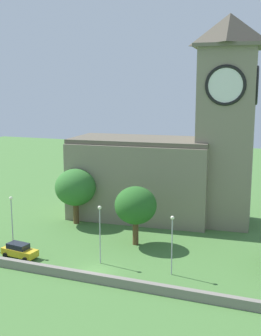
# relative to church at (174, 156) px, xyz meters

# --- Properties ---
(ground_plane) EXTENTS (200.00, 200.00, 0.00)m
(ground_plane) POSITION_rel_church_xyz_m (-2.75, -8.57, -10.37)
(ground_plane) COLOR #477538
(church) EXTENTS (30.02, 13.30, 31.76)m
(church) POSITION_rel_church_xyz_m (0.00, 0.00, 0.00)
(church) COLOR gray
(church) RESTS_ON ground
(quay_barrier) EXTENTS (52.16, 0.70, 1.05)m
(quay_barrier) POSITION_rel_church_xyz_m (-2.75, -26.06, -9.84)
(quay_barrier) COLOR gray
(quay_barrier) RESTS_ON ground
(car_yellow) EXTENTS (4.87, 2.49, 1.85)m
(car_yellow) POSITION_rel_church_xyz_m (-13.47, -23.06, -9.43)
(car_yellow) COLOR gold
(car_yellow) RESTS_ON ground
(streetlamp_west_mid) EXTENTS (0.44, 0.44, 7.44)m
(streetlamp_west_mid) POSITION_rel_church_xyz_m (-15.31, -21.77, -5.44)
(streetlamp_west_mid) COLOR #9EA0A5
(streetlamp_west_mid) RESTS_ON ground
(streetlamp_central) EXTENTS (0.44, 0.44, 7.23)m
(streetlamp_central) POSITION_rel_church_xyz_m (-3.23, -20.99, -5.56)
(streetlamp_central) COLOR #9EA0A5
(streetlamp_central) RESTS_ON ground
(streetlamp_east_mid) EXTENTS (0.44, 0.44, 6.97)m
(streetlamp_east_mid) POSITION_rel_church_xyz_m (5.74, -21.02, -5.71)
(streetlamp_east_mid) COLOR #9EA0A5
(streetlamp_east_mid) RESTS_ON ground
(tree_riverside_east) EXTENTS (5.68, 5.68, 8.07)m
(tree_riverside_east) POSITION_rel_church_xyz_m (-1.49, -13.38, -4.91)
(tree_riverside_east) COLOR brown
(tree_riverside_east) RESTS_ON ground
(tree_by_tower) EXTENTS (6.38, 6.38, 8.71)m
(tree_by_tower) POSITION_rel_church_xyz_m (-13.50, -7.99, -4.58)
(tree_by_tower) COLOR brown
(tree_by_tower) RESTS_ON ground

